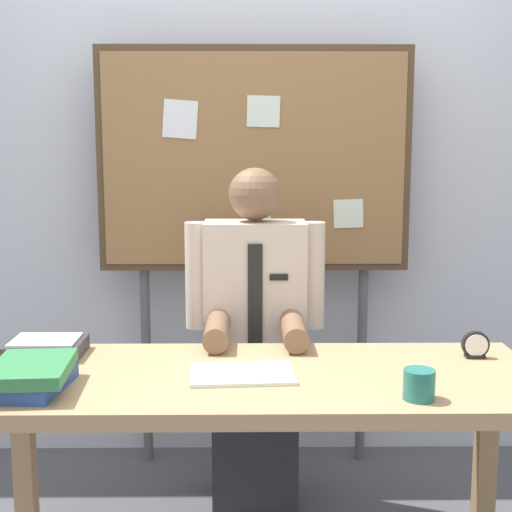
% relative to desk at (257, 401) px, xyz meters
% --- Properties ---
extents(back_wall, '(6.40, 0.08, 2.70)m').
position_rel_desk_xyz_m(back_wall, '(0.00, 1.16, 0.69)').
color(back_wall, silver).
rests_on(back_wall, ground_plane).
extents(desk, '(1.81, 0.69, 0.75)m').
position_rel_desk_xyz_m(desk, '(0.00, 0.00, 0.00)').
color(desk, tan).
rests_on(desk, ground_plane).
extents(person, '(0.55, 0.56, 1.38)m').
position_rel_desk_xyz_m(person, '(0.00, 0.59, -0.01)').
color(person, '#2D2D33').
rests_on(person, ground_plane).
extents(bulletin_board, '(1.37, 0.09, 1.89)m').
position_rel_desk_xyz_m(bulletin_board, '(0.00, 0.96, 0.72)').
color(bulletin_board, '#4C3823').
rests_on(bulletin_board, ground_plane).
extents(book_stack, '(0.24, 0.31, 0.08)m').
position_rel_desk_xyz_m(book_stack, '(-0.66, -0.15, 0.14)').
color(book_stack, '#2D4C99').
rests_on(book_stack, desk).
extents(open_notebook, '(0.34, 0.24, 0.01)m').
position_rel_desk_xyz_m(open_notebook, '(-0.05, -0.02, 0.10)').
color(open_notebook, silver).
rests_on(open_notebook, desk).
extents(desk_clock, '(0.09, 0.04, 0.09)m').
position_rel_desk_xyz_m(desk_clock, '(0.75, 0.16, 0.13)').
color(desk_clock, black).
rests_on(desk_clock, desk).
extents(coffee_mug, '(0.09, 0.09, 0.09)m').
position_rel_desk_xyz_m(coffee_mug, '(0.46, -0.24, 0.14)').
color(coffee_mug, '#267266').
rests_on(coffee_mug, desk).
extents(paper_tray, '(0.26, 0.20, 0.06)m').
position_rel_desk_xyz_m(paper_tray, '(-0.73, 0.21, 0.12)').
color(paper_tray, '#333338').
rests_on(paper_tray, desk).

